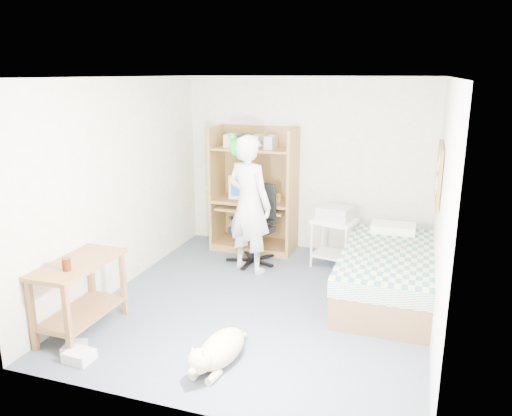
# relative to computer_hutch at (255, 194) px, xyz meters

# --- Properties ---
(floor) EXTENTS (4.00, 4.00, 0.00)m
(floor) POSITION_rel_computer_hutch_xyz_m (0.70, -1.74, -0.82)
(floor) COLOR #424C5A
(floor) RESTS_ON ground
(wall_back) EXTENTS (3.60, 0.02, 2.50)m
(wall_back) POSITION_rel_computer_hutch_xyz_m (0.70, 0.26, 0.43)
(wall_back) COLOR beige
(wall_back) RESTS_ON floor
(wall_right) EXTENTS (0.02, 4.00, 2.50)m
(wall_right) POSITION_rel_computer_hutch_xyz_m (2.50, -1.74, 0.43)
(wall_right) COLOR beige
(wall_right) RESTS_ON floor
(wall_left) EXTENTS (0.02, 4.00, 2.50)m
(wall_left) POSITION_rel_computer_hutch_xyz_m (-1.10, -1.74, 0.43)
(wall_left) COLOR beige
(wall_left) RESTS_ON floor
(ceiling) EXTENTS (3.60, 4.00, 0.02)m
(ceiling) POSITION_rel_computer_hutch_xyz_m (0.70, -1.74, 1.68)
(ceiling) COLOR white
(ceiling) RESTS_ON wall_back
(computer_hutch) EXTENTS (1.20, 0.63, 1.80)m
(computer_hutch) POSITION_rel_computer_hutch_xyz_m (0.00, 0.00, 0.00)
(computer_hutch) COLOR brown
(computer_hutch) RESTS_ON floor
(bed) EXTENTS (1.02, 2.02, 0.66)m
(bed) POSITION_rel_computer_hutch_xyz_m (2.00, -1.12, -0.53)
(bed) COLOR brown
(bed) RESTS_ON floor
(side_desk) EXTENTS (0.50, 1.00, 0.75)m
(side_desk) POSITION_rel_computer_hutch_xyz_m (-0.85, -2.94, -0.33)
(side_desk) COLOR brown
(side_desk) RESTS_ON floor
(corkboard) EXTENTS (0.04, 0.94, 0.66)m
(corkboard) POSITION_rel_computer_hutch_xyz_m (2.47, -0.84, 0.63)
(corkboard) COLOR brown
(corkboard) RESTS_ON wall_right
(office_chair) EXTENTS (0.62, 0.63, 1.09)m
(office_chair) POSITION_rel_computer_hutch_xyz_m (0.18, -0.56, -0.43)
(office_chair) COLOR black
(office_chair) RESTS_ON floor
(person) EXTENTS (0.77, 0.63, 1.80)m
(person) POSITION_rel_computer_hutch_xyz_m (0.21, -0.86, 0.08)
(person) COLOR silver
(person) RESTS_ON floor
(parrot) EXTENTS (0.13, 0.23, 0.36)m
(parrot) POSITION_rel_computer_hutch_xyz_m (0.01, -0.85, 0.83)
(parrot) COLOR #148C22
(parrot) RESTS_ON person
(dog) EXTENTS (0.40, 0.94, 0.35)m
(dog) POSITION_rel_computer_hutch_xyz_m (0.70, -3.08, -0.67)
(dog) COLOR #C7B085
(dog) RESTS_ON floor
(printer_cart) EXTENTS (0.62, 0.54, 0.65)m
(printer_cart) POSITION_rel_computer_hutch_xyz_m (1.24, -0.36, -0.39)
(printer_cart) COLOR white
(printer_cart) RESTS_ON floor
(printer) EXTENTS (0.48, 0.40, 0.18)m
(printer) POSITION_rel_computer_hutch_xyz_m (1.24, -0.36, -0.08)
(printer) COLOR #AFAEAA
(printer) RESTS_ON printer_cart
(crt_monitor) EXTENTS (0.40, 0.42, 0.35)m
(crt_monitor) POSITION_rel_computer_hutch_xyz_m (-0.16, 0.01, 0.13)
(crt_monitor) COLOR beige
(crt_monitor) RESTS_ON computer_hutch
(keyboard) EXTENTS (0.47, 0.23, 0.03)m
(keyboard) POSITION_rel_computer_hutch_xyz_m (0.04, -0.16, -0.15)
(keyboard) COLOR beige
(keyboard) RESTS_ON computer_hutch
(pencil_cup) EXTENTS (0.08, 0.08, 0.12)m
(pencil_cup) POSITION_rel_computer_hutch_xyz_m (0.38, -0.09, -0.00)
(pencil_cup) COLOR gold
(pencil_cup) RESTS_ON computer_hutch
(drink_glass) EXTENTS (0.08, 0.08, 0.12)m
(drink_glass) POSITION_rel_computer_hutch_xyz_m (-0.80, -3.15, -0.01)
(drink_glass) COLOR #3A1809
(drink_glass) RESTS_ON side_desk
(floor_box_a) EXTENTS (0.26, 0.22, 0.10)m
(floor_box_a) POSITION_rel_computer_hutch_xyz_m (-0.54, -3.42, -0.77)
(floor_box_a) COLOR silver
(floor_box_a) RESTS_ON floor
(floor_box_b) EXTENTS (0.23, 0.26, 0.08)m
(floor_box_b) POSITION_rel_computer_hutch_xyz_m (-0.69, -3.30, -0.78)
(floor_box_b) COLOR #ACACA7
(floor_box_b) RESTS_ON floor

